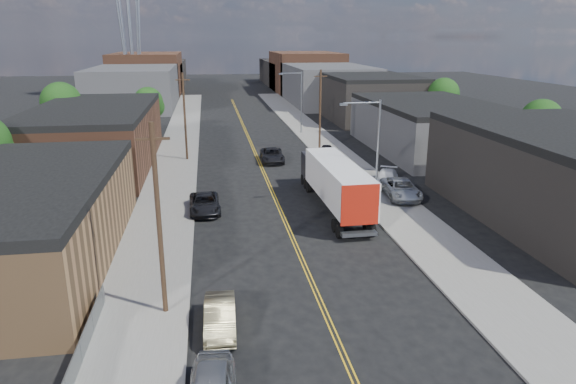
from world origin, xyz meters
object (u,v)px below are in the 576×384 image
object	(u,v)px
car_right_lot_b	(386,178)
car_right_lot_c	(327,151)
car_left_b	(220,317)
car_ahead_truck	(272,155)
car_left_c	(205,203)
semi_truck	(333,180)
car_right_lot_a	(401,189)

from	to	relation	value
car_right_lot_b	car_right_lot_c	size ratio (longest dim) A/B	1.26
car_left_b	car_ahead_truck	bearing A→B (deg)	80.30
car_left_b	car_ahead_truck	world-z (taller)	car_ahead_truck
car_left_c	car_ahead_truck	bearing A→B (deg)	63.33
semi_truck	car_ahead_truck	xyz separation A→B (m)	(-3.00, 17.01, -1.59)
car_ahead_truck	car_right_lot_c	bearing A→B (deg)	13.27
car_right_lot_a	car_right_lot_c	xyz separation A→B (m)	(-2.80, 17.09, -0.15)
car_left_c	car_right_lot_a	bearing A→B (deg)	1.02
car_left_c	car_left_b	bearing A→B (deg)	-89.71
semi_truck	car_right_lot_a	size ratio (longest dim) A/B	2.73
semi_truck	car_ahead_truck	size ratio (longest dim) A/B	2.87
car_left_b	car_right_lot_b	distance (m)	28.16
semi_truck	car_right_lot_b	distance (m)	8.42
semi_truck	car_right_lot_c	bearing A→B (deg)	77.36
semi_truck	car_right_lot_b	xyz separation A→B (m)	(6.50, 5.13, -1.51)
semi_truck	car_left_b	size ratio (longest dim) A/B	3.67
car_left_c	car_ahead_truck	xyz separation A→B (m)	(7.67, 16.74, 0.03)
car_right_lot_b	car_ahead_truck	xyz separation A→B (m)	(-9.50, 11.88, -0.08)
car_left_c	car_right_lot_b	world-z (taller)	car_right_lot_b
car_right_lot_a	car_right_lot_b	world-z (taller)	car_right_lot_a
car_left_c	car_right_lot_a	xyz separation A→B (m)	(17.17, 0.92, 0.22)
car_left_b	car_right_lot_b	world-z (taller)	car_right_lot_b
car_ahead_truck	car_right_lot_a	bearing A→B (deg)	-56.45
car_right_lot_a	car_right_lot_c	size ratio (longest dim) A/B	1.51
car_right_lot_c	car_ahead_truck	bearing A→B (deg)	-155.97
car_left_b	car_right_lot_b	xyz separation A→B (m)	(16.44, 22.86, 0.14)
semi_truck	car_left_b	world-z (taller)	semi_truck
semi_truck	car_right_lot_c	size ratio (longest dim) A/B	4.13
car_left_c	car_right_lot_c	xyz separation A→B (m)	(14.37, 18.00, 0.07)
car_right_lot_a	car_right_lot_c	distance (m)	17.31
car_left_b	car_left_c	bearing A→B (deg)	93.92
car_right_lot_c	car_right_lot_a	bearing A→B (deg)	-67.38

